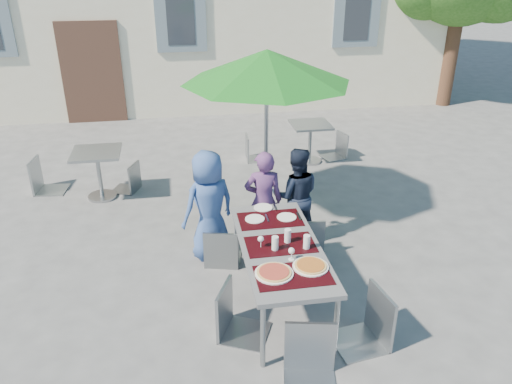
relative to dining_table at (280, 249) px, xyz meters
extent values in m
plane|color=#4E4F51|center=(-0.68, -0.28, -0.70)|extent=(90.00, 90.00, 0.00)
cube|color=#462C21|center=(-2.68, 7.19, 0.40)|extent=(1.30, 0.06, 2.20)
cube|color=slate|center=(-0.68, 7.19, 1.50)|extent=(1.10, 0.06, 1.40)
cube|color=#262B33|center=(-0.68, 7.17, 1.50)|extent=(0.60, 0.04, 1.10)
cube|color=slate|center=(3.32, 7.19, 1.50)|extent=(1.10, 0.06, 1.40)
cube|color=#262B33|center=(3.32, 7.17, 1.50)|extent=(0.60, 0.04, 1.10)
cylinder|color=#462C1E|center=(5.82, 7.22, 0.70)|extent=(0.36, 0.36, 2.80)
cube|color=#45464A|center=(0.00, 0.00, 0.03)|extent=(0.80, 1.85, 0.05)
cylinder|color=gray|center=(-0.34, -0.87, -0.35)|extent=(0.05, 0.05, 0.70)
cylinder|color=gray|center=(0.34, -0.87, -0.35)|extent=(0.05, 0.05, 0.70)
cylinder|color=gray|center=(-0.34, 0.86, -0.35)|extent=(0.05, 0.05, 0.70)
cylinder|color=gray|center=(0.34, 0.86, -0.35)|extent=(0.05, 0.05, 0.70)
cube|color=black|center=(0.00, -0.55, 0.06)|extent=(0.70, 0.42, 0.01)
cube|color=black|center=(0.00, 0.00, 0.06)|extent=(0.70, 0.42, 0.01)
cube|color=black|center=(0.00, 0.55, 0.06)|extent=(0.70, 0.42, 0.01)
cylinder|color=white|center=(-0.17, -0.50, 0.07)|extent=(0.36, 0.36, 0.01)
cylinder|color=tan|center=(-0.17, -0.50, 0.08)|extent=(0.32, 0.32, 0.01)
cylinder|color=maroon|center=(-0.17, -0.50, 0.09)|extent=(0.28, 0.28, 0.01)
cylinder|color=white|center=(0.19, -0.45, 0.07)|extent=(0.34, 0.34, 0.01)
cylinder|color=tan|center=(0.19, -0.45, 0.08)|extent=(0.30, 0.30, 0.01)
cylinder|color=maroon|center=(0.19, -0.45, 0.09)|extent=(0.26, 0.26, 0.01)
cylinder|color=silver|center=(-0.07, -0.08, 0.13)|extent=(0.07, 0.07, 0.15)
cylinder|color=silver|center=(0.08, 0.04, 0.13)|extent=(0.07, 0.07, 0.15)
cylinder|color=silver|center=(0.24, -0.11, 0.13)|extent=(0.07, 0.07, 0.15)
cylinder|color=silver|center=(-0.21, -0.02, 0.06)|extent=(0.06, 0.06, 0.00)
cylinder|color=silver|center=(-0.21, -0.02, 0.09)|extent=(0.01, 0.01, 0.08)
sphere|color=silver|center=(-0.21, -0.02, 0.15)|extent=(0.06, 0.06, 0.06)
cylinder|color=silver|center=(0.05, -0.28, 0.06)|extent=(0.06, 0.06, 0.00)
cylinder|color=silver|center=(0.05, -0.28, 0.09)|extent=(0.01, 0.01, 0.08)
sphere|color=silver|center=(0.05, -0.28, 0.15)|extent=(0.06, 0.06, 0.06)
cylinder|color=white|center=(-0.17, 0.58, 0.06)|extent=(0.22, 0.22, 0.01)
cube|color=#999BA0|center=(-0.03, 0.58, 0.06)|extent=(0.02, 0.18, 0.00)
cylinder|color=white|center=(0.19, 0.56, 0.06)|extent=(0.22, 0.22, 0.01)
cube|color=#999BA0|center=(0.33, 0.56, 0.06)|extent=(0.02, 0.18, 0.00)
cylinder|color=white|center=(-0.03, 0.83, 0.06)|extent=(0.22, 0.22, 0.01)
cube|color=#999BA0|center=(0.11, 0.83, 0.06)|extent=(0.02, 0.18, 0.00)
imported|color=#365495|center=(-0.64, 1.12, 0.00)|extent=(0.80, 0.69, 1.39)
imported|color=#583267|center=(0.04, 1.19, -0.04)|extent=(0.50, 0.35, 1.32)
imported|color=#161E32|center=(0.49, 1.31, -0.05)|extent=(0.67, 0.45, 1.29)
cube|color=gray|center=(-0.50, 0.97, -0.25)|extent=(0.50, 0.50, 0.03)
cube|color=gray|center=(-0.55, 0.78, -0.01)|extent=(0.41, 0.13, 0.49)
cylinder|color=gray|center=(-0.28, 1.10, -0.48)|extent=(0.02, 0.02, 0.43)
cylinder|color=gray|center=(-0.63, 1.19, -0.48)|extent=(0.02, 0.02, 0.43)
cylinder|color=gray|center=(-0.37, 0.76, -0.48)|extent=(0.02, 0.02, 0.43)
cylinder|color=gray|center=(-0.71, 0.84, -0.48)|extent=(0.02, 0.02, 0.43)
cube|color=gray|center=(0.05, 1.05, -0.28)|extent=(0.44, 0.44, 0.03)
cube|color=gray|center=(0.02, 0.87, -0.04)|extent=(0.39, 0.08, 0.47)
cylinder|color=gray|center=(0.24, 1.20, -0.49)|extent=(0.02, 0.02, 0.41)
cylinder|color=gray|center=(-0.10, 1.24, -0.49)|extent=(0.02, 0.02, 0.41)
cylinder|color=gray|center=(0.19, 0.86, -0.49)|extent=(0.02, 0.02, 0.41)
cylinder|color=gray|center=(-0.14, 0.91, -0.49)|extent=(0.02, 0.02, 0.41)
cube|color=gray|center=(0.56, 1.06, -0.25)|extent=(0.44, 0.44, 0.03)
cube|color=gray|center=(0.55, 0.86, 0.00)|extent=(0.42, 0.05, 0.50)
cylinder|color=gray|center=(0.75, 1.23, -0.48)|extent=(0.02, 0.02, 0.44)
cylinder|color=gray|center=(0.39, 1.25, -0.48)|extent=(0.02, 0.02, 0.44)
cylinder|color=gray|center=(0.73, 0.87, -0.48)|extent=(0.02, 0.02, 0.44)
cylinder|color=gray|center=(0.37, 0.89, -0.48)|extent=(0.02, 0.02, 0.44)
cube|color=gray|center=(-0.43, -0.41, -0.22)|extent=(0.59, 0.59, 0.03)
cube|color=gray|center=(-0.63, -0.32, 0.05)|extent=(0.22, 0.42, 0.53)
cylinder|color=gray|center=(-0.34, -0.66, -0.46)|extent=(0.02, 0.02, 0.47)
cylinder|color=gray|center=(-0.18, -0.32, -0.46)|extent=(0.02, 0.02, 0.47)
cylinder|color=gray|center=(-0.69, -0.50, -0.46)|extent=(0.02, 0.02, 0.47)
cylinder|color=gray|center=(-0.53, -0.16, -0.46)|extent=(0.02, 0.02, 0.47)
cube|color=#90959B|center=(0.63, -0.72, -0.19)|extent=(0.53, 0.53, 0.03)
cube|color=#90959B|center=(0.85, -0.69, 0.09)|extent=(0.10, 0.47, 0.56)
cylinder|color=#90959B|center=(0.40, -0.56, -0.45)|extent=(0.02, 0.02, 0.49)
cylinder|color=#90959B|center=(0.46, -0.95, -0.45)|extent=(0.02, 0.02, 0.49)
cylinder|color=#90959B|center=(0.80, -0.50, -0.45)|extent=(0.02, 0.02, 0.49)
cylinder|color=#90959B|center=(0.86, -0.89, -0.45)|extent=(0.02, 0.02, 0.49)
cube|color=gray|center=(0.02, -1.20, -0.21)|extent=(0.54, 0.54, 0.03)
cube|color=gray|center=(0.07, -0.98, 0.06)|extent=(0.45, 0.12, 0.54)
cylinder|color=gray|center=(-0.13, -0.97, -0.46)|extent=(0.02, 0.02, 0.48)
cylinder|color=gray|center=(0.25, -1.04, -0.46)|extent=(0.02, 0.02, 0.48)
cylinder|color=#999BA0|center=(0.24, 2.07, -0.65)|extent=(0.50, 0.50, 0.10)
cylinder|color=gray|center=(0.24, 2.07, 0.40)|extent=(0.06, 0.06, 2.20)
cone|color=#186C1C|center=(0.24, 2.07, 1.45)|extent=(2.25, 2.25, 0.43)
cylinder|color=#999BA0|center=(-2.18, 3.07, -0.68)|extent=(0.44, 0.44, 0.04)
cylinder|color=gray|center=(-2.18, 3.07, -0.34)|extent=(0.06, 0.06, 0.72)
cube|color=gray|center=(-2.18, 3.07, 0.05)|extent=(0.72, 0.72, 0.04)
cube|color=#8E9599|center=(-3.00, 3.46, -0.21)|extent=(0.50, 0.50, 0.03)
cube|color=#8E9599|center=(-3.22, 3.48, 0.06)|extent=(0.09, 0.46, 0.54)
cylinder|color=#8E9599|center=(-2.83, 3.24, -0.46)|extent=(0.02, 0.02, 0.48)
cylinder|color=#8E9599|center=(-2.78, 3.63, -0.46)|extent=(0.02, 0.02, 0.48)
cylinder|color=#8E9599|center=(-3.22, 3.29, -0.46)|extent=(0.02, 0.02, 0.48)
cylinder|color=#8E9599|center=(-3.17, 3.67, -0.46)|extent=(0.02, 0.02, 0.48)
cube|color=gray|center=(-1.84, 3.29, -0.28)|extent=(0.51, 0.51, 0.03)
cube|color=gray|center=(-1.67, 3.22, -0.05)|extent=(0.17, 0.37, 0.46)
cylinder|color=gray|center=(-1.93, 3.51, -0.49)|extent=(0.02, 0.02, 0.41)
cylinder|color=gray|center=(-2.05, 3.20, -0.49)|extent=(0.02, 0.02, 0.41)
cylinder|color=gray|center=(-1.62, 3.38, -0.49)|extent=(0.02, 0.02, 0.41)
cylinder|color=gray|center=(-1.75, 3.07, -0.49)|extent=(0.02, 0.02, 0.41)
cylinder|color=#999BA0|center=(1.42, 3.98, -0.68)|extent=(0.44, 0.44, 0.04)
cylinder|color=gray|center=(1.42, 3.98, -0.36)|extent=(0.06, 0.06, 0.68)
cube|color=gray|center=(1.42, 3.98, 0.01)|extent=(0.68, 0.68, 0.04)
cube|color=#90959B|center=(0.50, 4.25, -0.27)|extent=(0.41, 0.41, 0.03)
cube|color=#90959B|center=(0.31, 4.25, -0.04)|extent=(0.04, 0.39, 0.47)
cylinder|color=#90959B|center=(0.66, 4.07, -0.49)|extent=(0.02, 0.02, 0.41)
cylinder|color=#90959B|center=(0.67, 4.41, -0.49)|extent=(0.02, 0.02, 0.41)
cylinder|color=#90959B|center=(0.32, 4.09, -0.49)|extent=(0.02, 0.02, 0.41)
cylinder|color=#90959B|center=(0.33, 4.42, -0.49)|extent=(0.02, 0.02, 0.41)
cube|color=#91979C|center=(1.91, 4.10, -0.28)|extent=(0.47, 0.47, 0.03)
cube|color=#91979C|center=(2.09, 4.15, -0.05)|extent=(0.12, 0.38, 0.46)
cylinder|color=#91979C|center=(1.71, 4.22, -0.49)|extent=(0.02, 0.02, 0.41)
cylinder|color=#91979C|center=(1.79, 3.90, -0.49)|extent=(0.02, 0.02, 0.41)
cylinder|color=#91979C|center=(2.03, 4.30, -0.49)|extent=(0.02, 0.02, 0.41)
cylinder|color=#91979C|center=(2.11, 3.98, -0.49)|extent=(0.02, 0.02, 0.41)
camera|label=1|loc=(-0.99, -4.28, 2.73)|focal=35.00mm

